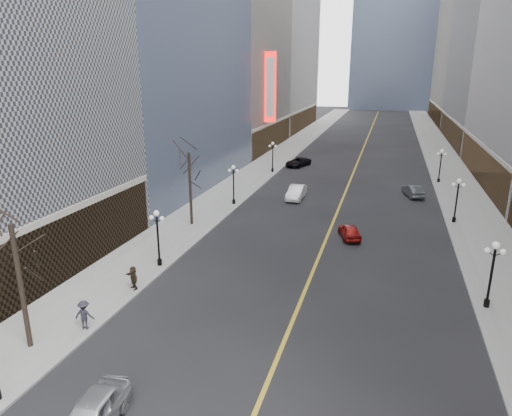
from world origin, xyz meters
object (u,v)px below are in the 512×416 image
Objects in this scene: streetlamp_west_3 at (273,154)px; car_sb_far at (413,191)px; car_nb_near at (91,415)px; car_nb_far at (298,162)px; streetlamp_east_1 at (492,268)px; streetlamp_east_2 at (457,196)px; car_nb_mid at (296,192)px; streetlamp_east_3 at (441,162)px; streetlamp_west_1 at (158,232)px; streetlamp_west_2 at (233,180)px; car_sb_mid at (349,231)px.

car_sb_far is (19.94, -8.37, -2.19)m from streetlamp_west_3.
streetlamp_west_3 is 52.61m from car_nb_near.
car_nb_far is at bearing 88.15° from car_nb_near.
streetlamp_east_1 is 27.96m from car_sb_far.
streetlamp_west_3 is (-23.60, 18.00, 0.00)m from streetlamp_east_2.
streetlamp_east_2 reaches higher than car_nb_mid.
streetlamp_east_2 is at bearing -37.33° from streetlamp_west_3.
streetlamp_west_1 is (-23.60, -36.00, 0.00)m from streetlamp_east_3.
streetlamp_west_2 is at bearing -142.67° from streetlamp_east_3.
streetlamp_west_2 is (0.00, 18.00, 0.00)m from streetlamp_west_1.
streetlamp_east_3 is 0.93× the size of car_nb_mid.
streetlamp_east_2 is at bearing -90.00° from streetlamp_east_3.
streetlamp_east_1 reaches higher than car_sb_mid.
streetlamp_east_1 is 1.00× the size of streetlamp_west_2.
car_nb_mid is at bearing -59.79° from car_nb_far.
car_sb_far is at bearing -19.92° from car_nb_far.
streetlamp_east_1 is 14.72m from car_sb_mid.
streetlamp_west_1 is 1.00× the size of streetlamp_west_2.
car_nb_near is at bearing -71.73° from streetlamp_west_1.
streetlamp_east_1 is 28.50m from car_nb_mid.
streetlamp_east_1 and streetlamp_west_2 have the same top height.
streetlamp_west_3 is 28.86m from car_sb_mid.
streetlamp_east_2 is at bearing 90.00° from streetlamp_east_1.
streetlamp_east_3 reaches higher than car_sb_far.
streetlamp_west_1 is 18.00m from streetlamp_west_2.
car_nb_mid is at bearing -75.59° from car_sb_mid.
streetlamp_east_1 reaches higher than car_nb_mid.
car_nb_near is (-18.22, -16.29, -2.11)m from streetlamp_east_1.
car_sb_far is at bearing -127.57° from car_sb_mid.
car_nb_mid is 1.25× the size of car_sb_mid.
streetlamp_west_2 is at bearing -90.00° from streetlamp_west_3.
streetlamp_west_2 is (-23.60, 18.00, 0.00)m from streetlamp_east_1.
car_nb_far is (2.80, 23.78, -2.19)m from streetlamp_west_2.
car_sb_mid is at bearing 53.00° from car_sb_far.
car_sb_mid is at bearing 68.30° from car_nb_near.
streetlamp_west_3 is at bearing 142.67° from streetlamp_east_2.
car_nb_near is at bearing 55.10° from car_sb_mid.
streetlamp_east_1 reaches higher than car_sb_far.
streetlamp_east_1 is 1.00× the size of streetlamp_east_3.
streetlamp_east_1 is at bearing -43.91° from car_nb_far.
streetlamp_east_3 is 55.41m from car_nb_near.
streetlamp_east_1 is at bearing -90.00° from streetlamp_east_3.
car_nb_near is (5.38, -16.29, -2.11)m from streetlamp_west_1.
streetlamp_west_2 reaches higher than car_nb_far.
car_sb_far reaches higher than car_sb_mid.
streetlamp_east_3 and streetlamp_west_2 have the same top height.
streetlamp_east_3 is at bearing 38.19° from car_nb_mid.
car_nb_mid is 14.46m from car_sb_far.
streetlamp_west_3 is at bearing -78.93° from car_sb_mid.
streetlamp_east_1 is at bearing 37.39° from car_nb_near.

